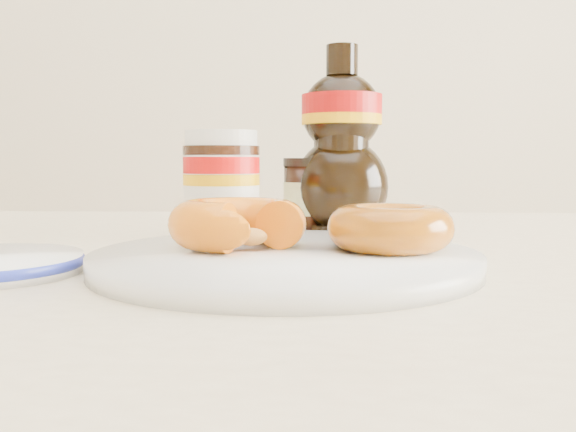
{
  "coord_description": "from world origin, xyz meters",
  "views": [
    {
      "loc": [
        -0.06,
        -0.43,
        0.83
      ],
      "look_at": [
        -0.08,
        0.08,
        0.79
      ],
      "focal_mm": 40.0,
      "sensor_mm": 36.0,
      "label": 1
    }
  ],
  "objects_px": {
    "donut_bitten": "(238,224)",
    "donut_whole": "(390,228)",
    "dark_jar": "(306,195)",
    "dining_table": "(383,354)",
    "syrup_bottle": "(341,139)",
    "nutella_jar": "(222,181)",
    "plate": "(285,260)"
  },
  "relations": [
    {
      "from": "donut_whole",
      "to": "nutella_jar",
      "type": "relative_size",
      "value": 0.85
    },
    {
      "from": "dining_table",
      "to": "dark_jar",
      "type": "height_order",
      "value": "dark_jar"
    },
    {
      "from": "dark_jar",
      "to": "dining_table",
      "type": "bearing_deg",
      "value": -70.41
    },
    {
      "from": "nutella_jar",
      "to": "dark_jar",
      "type": "xyz_separation_m",
      "value": [
        0.08,
        0.08,
        -0.02
      ]
    },
    {
      "from": "dining_table",
      "to": "donut_whole",
      "type": "xyz_separation_m",
      "value": [
        -0.0,
        -0.06,
        0.11
      ]
    },
    {
      "from": "donut_bitten",
      "to": "syrup_bottle",
      "type": "bearing_deg",
      "value": 84.95
    },
    {
      "from": "dining_table",
      "to": "plate",
      "type": "relative_size",
      "value": 5.01
    },
    {
      "from": "donut_whole",
      "to": "syrup_bottle",
      "type": "bearing_deg",
      "value": 95.79
    },
    {
      "from": "donut_whole",
      "to": "nutella_jar",
      "type": "xyz_separation_m",
      "value": [
        -0.15,
        0.18,
        0.03
      ]
    },
    {
      "from": "donut_whole",
      "to": "dark_jar",
      "type": "distance_m",
      "value": 0.26
    },
    {
      "from": "dark_jar",
      "to": "plate",
      "type": "bearing_deg",
      "value": -92.6
    },
    {
      "from": "dining_table",
      "to": "dark_jar",
      "type": "distance_m",
      "value": 0.24
    },
    {
      "from": "donut_bitten",
      "to": "nutella_jar",
      "type": "height_order",
      "value": "nutella_jar"
    },
    {
      "from": "plate",
      "to": "syrup_bottle",
      "type": "xyz_separation_m",
      "value": [
        0.05,
        0.26,
        0.1
      ]
    },
    {
      "from": "syrup_bottle",
      "to": "dark_jar",
      "type": "bearing_deg",
      "value": 177.57
    },
    {
      "from": "dining_table",
      "to": "nutella_jar",
      "type": "distance_m",
      "value": 0.24
    },
    {
      "from": "syrup_bottle",
      "to": "plate",
      "type": "bearing_deg",
      "value": -101.19
    },
    {
      "from": "syrup_bottle",
      "to": "dark_jar",
      "type": "distance_m",
      "value": 0.07
    },
    {
      "from": "donut_whole",
      "to": "syrup_bottle",
      "type": "relative_size",
      "value": 0.45
    },
    {
      "from": "plate",
      "to": "donut_whole",
      "type": "bearing_deg",
      "value": 6.51
    },
    {
      "from": "donut_bitten",
      "to": "donut_whole",
      "type": "relative_size",
      "value": 1.13
    },
    {
      "from": "syrup_bottle",
      "to": "donut_whole",
      "type": "bearing_deg",
      "value": -84.21
    },
    {
      "from": "dark_jar",
      "to": "donut_bitten",
      "type": "bearing_deg",
      "value": -101.31
    },
    {
      "from": "plate",
      "to": "dark_jar",
      "type": "height_order",
      "value": "dark_jar"
    },
    {
      "from": "donut_bitten",
      "to": "donut_whole",
      "type": "height_order",
      "value": "donut_bitten"
    },
    {
      "from": "dining_table",
      "to": "plate",
      "type": "bearing_deg",
      "value": -138.66
    },
    {
      "from": "dining_table",
      "to": "donut_whole",
      "type": "relative_size",
      "value": 15.18
    },
    {
      "from": "plate",
      "to": "nutella_jar",
      "type": "bearing_deg",
      "value": 111.44
    },
    {
      "from": "plate",
      "to": "nutella_jar",
      "type": "height_order",
      "value": "nutella_jar"
    },
    {
      "from": "dark_jar",
      "to": "donut_whole",
      "type": "bearing_deg",
      "value": -75.58
    },
    {
      "from": "donut_bitten",
      "to": "donut_whole",
      "type": "xyz_separation_m",
      "value": [
        0.11,
        -0.01,
        -0.0
      ]
    },
    {
      "from": "syrup_bottle",
      "to": "dark_jar",
      "type": "relative_size",
      "value": 2.51
    }
  ]
}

